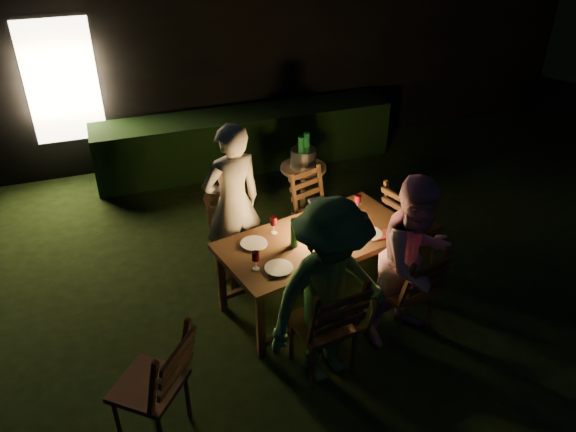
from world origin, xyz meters
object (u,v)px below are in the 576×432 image
object	(u,v)px
chair_near_left	(324,339)
chair_far_left	(238,252)
dining_table	(316,244)
person_opp_right	(414,262)
chair_spare	(154,401)
bottle_bucket_a	(301,156)
chair_end	(409,238)
side_table	(303,173)
person_opp_left	(330,295)
bottle_bucket_b	(306,152)
chair_near_right	(404,303)
bottle_table	(294,233)
lantern	(318,219)
ice_bucket	(304,158)
chair_far_right	(316,225)
person_house_side	(233,204)

from	to	relation	value
chair_near_left	chair_far_left	distance (m)	1.54
dining_table	person_opp_right	bearing A→B (deg)	-61.24
chair_spare	person_opp_right	xyz separation A→B (m)	(2.32, 0.33, 0.49)
chair_spare	bottle_bucket_a	world-z (taller)	chair_spare
chair_end	side_table	size ratio (longest dim) A/B	1.42
chair_far_left	person_opp_left	bearing A→B (deg)	88.28
dining_table	bottle_bucket_b	size ratio (longest dim) A/B	6.18
chair_near_right	bottle_table	world-z (taller)	bottle_table
dining_table	lantern	size ratio (longest dim) A/B	5.65
bottle_table	chair_far_left	bearing A→B (deg)	117.65
chair_near_right	ice_bucket	size ratio (longest dim) A/B	3.36
person_opp_right	person_opp_left	size ratio (longest dim) A/B	0.96
person_opp_right	chair_far_right	bearing A→B (deg)	86.47
dining_table	chair_far_left	xyz separation A→B (m)	(-0.61, 0.65, -0.39)
person_opp_right	chair_end	bearing A→B (deg)	46.41
person_house_side	side_table	xyz separation A→B (m)	(1.05, 0.79, -0.22)
dining_table	chair_near_left	distance (m)	0.96
chair_near_right	chair_far_left	xyz separation A→B (m)	(-1.23, 1.30, -0.01)
ice_bucket	bottle_bucket_a	size ratio (longest dim) A/B	0.94
chair_near_left	bottle_bucket_b	bearing A→B (deg)	64.77
lantern	person_house_side	bearing A→B (deg)	136.05
chair_spare	dining_table	bearing A→B (deg)	-19.51
person_opp_left	side_table	distance (m)	2.49
bottle_table	person_house_side	bearing A→B (deg)	116.76
chair_far_left	chair_end	world-z (taller)	chair_end
chair_far_left	lantern	size ratio (longest dim) A/B	2.81
bottle_table	bottle_bucket_a	xyz separation A→B (m)	(0.62, 1.50, -0.01)
chair_near_right	chair_far_right	size ratio (longest dim) A/B	1.07
chair_spare	bottle_bucket_b	distance (m)	3.40
side_table	dining_table	bearing A→B (deg)	-106.07
person_opp_right	ice_bucket	bearing A→B (deg)	82.06
lantern	chair_far_right	bearing A→B (deg)	68.36
chair_near_left	bottle_bucket_b	size ratio (longest dim) A/B	3.39
person_house_side	bottle_bucket_a	distance (m)	1.25
chair_far_left	bottle_bucket_b	size ratio (longest dim) A/B	3.07
chair_near_left	chair_far_left	bearing A→B (deg)	95.13
chair_near_right	person_opp_left	bearing A→B (deg)	-178.89
bottle_table	chair_end	bearing A→B (deg)	12.98
lantern	side_table	distance (m)	1.50
chair_end	bottle_bucket_a	distance (m)	1.54
person_opp_right	bottle_bucket_b	bearing A→B (deg)	80.69
side_table	ice_bucket	size ratio (longest dim) A/B	2.41
person_opp_left	bottle_table	distance (m)	0.85
dining_table	bottle_bucket_a	size ratio (longest dim) A/B	6.18
dining_table	bottle_table	distance (m)	0.33
chair_spare	chair_near_left	bearing A→B (deg)	-43.79
lantern	bottle_bucket_a	xyz separation A→B (m)	(0.34, 1.39, -0.03)
dining_table	side_table	size ratio (longest dim) A/B	2.73
bottle_table	bottle_bucket_a	size ratio (longest dim) A/B	0.88
person_house_side	bottle_bucket_a	size ratio (longest dim) A/B	5.35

